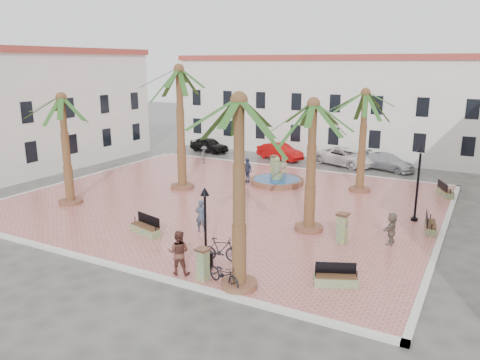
{
  "coord_description": "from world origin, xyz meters",
  "views": [
    {
      "loc": [
        14.64,
        -25.19,
        8.86
      ],
      "look_at": [
        1.0,
        0.0,
        1.6
      ],
      "focal_mm": 35.0,
      "sensor_mm": 36.0,
      "label": 1
    }
  ],
  "objects": [
    {
      "name": "car_white",
      "position": [
        3.6,
        14.63,
        0.76
      ],
      "size": [
        6.03,
        4.28,
        1.53
      ],
      "primitive_type": "imported",
      "rotation": [
        0.0,
        0.0,
        1.22
      ],
      "color": "white",
      "rests_on": "ground"
    },
    {
      "name": "bollard_n",
      "position": [
        -0.33,
        8.13,
        0.92
      ],
      "size": [
        0.54,
        0.54,
        1.48
      ],
      "rotation": [
        0.0,
        0.0,
        -0.03
      ],
      "color": "#7C8E5C",
      "rests_on": "plaza"
    },
    {
      "name": "palm_nw",
      "position": [
        -4.21,
        1.04,
        7.48
      ],
      "size": [
        5.36,
        5.36,
        8.6
      ],
      "color": "brown",
      "rests_on": "plaza"
    },
    {
      "name": "building_north",
      "position": [
        -0.0,
        19.99,
        4.77
      ],
      "size": [
        30.4,
        7.4,
        9.5
      ],
      "color": "white",
      "rests_on": "ground"
    },
    {
      "name": "bench_e",
      "position": [
        12.38,
        0.08,
        0.42
      ],
      "size": [
        0.82,
        1.85,
        0.94
      ],
      "rotation": [
        0.0,
        0.0,
        1.73
      ],
      "color": "#7C8E5C",
      "rests_on": "plaza"
    },
    {
      "name": "pedestrian_fountain_b",
      "position": [
        -0.97,
        4.76,
        1.07
      ],
      "size": [
        1.16,
        0.89,
        1.84
      ],
      "primitive_type": "imported",
      "rotation": [
        0.0,
        0.0,
        -0.47
      ],
      "color": "#2E3751",
      "rests_on": "plaza"
    },
    {
      "name": "kerb_e",
      "position": [
        13.0,
        0.0,
        0.08
      ],
      "size": [
        0.3,
        22.3,
        0.16
      ],
      "primitive_type": "cube",
      "color": "silver",
      "rests_on": "ground"
    },
    {
      "name": "fountain",
      "position": [
        1.18,
        5.36,
        0.42
      ],
      "size": [
        3.89,
        3.89,
        2.01
      ],
      "color": "brown",
      "rests_on": "plaza"
    },
    {
      "name": "car_black",
      "position": [
        -10.28,
        14.28,
        0.73
      ],
      "size": [
        4.56,
        2.57,
        1.46
      ],
      "primitive_type": "imported",
      "rotation": [
        0.0,
        0.0,
        1.37
      ],
      "color": "black",
      "rests_on": "ground"
    },
    {
      "name": "plaza",
      "position": [
        0.0,
        0.0,
        0.07
      ],
      "size": [
        26.0,
        22.0,
        0.15
      ],
      "primitive_type": "cube",
      "color": "#D6766E",
      "rests_on": "ground"
    },
    {
      "name": "pedestrian_east",
      "position": [
        10.89,
        -2.67,
        0.95
      ],
      "size": [
        0.57,
        1.52,
        1.6
      ],
      "primitive_type": "imported",
      "rotation": [
        0.0,
        0.0,
        -1.64
      ],
      "color": "#726558",
      "rests_on": "plaza"
    },
    {
      "name": "palm_e",
      "position": [
        6.65,
        -2.73,
        6.02
      ],
      "size": [
        4.96,
        4.96,
        7.01
      ],
      "color": "brown",
      "rests_on": "plaza"
    },
    {
      "name": "car_silver",
      "position": [
        7.22,
        14.58,
        0.69
      ],
      "size": [
        5.13,
        3.48,
        1.38
      ],
      "primitive_type": "imported",
      "rotation": [
        0.0,
        0.0,
        1.21
      ],
      "color": "#B1B2BA",
      "rests_on": "ground"
    },
    {
      "name": "bench_se",
      "position": [
        9.85,
        -8.3,
        0.41
      ],
      "size": [
        1.8,
        1.19,
        0.91
      ],
      "rotation": [
        0.0,
        0.0,
        0.42
      ],
      "color": "#7C8E5C",
      "rests_on": "plaza"
    },
    {
      "name": "pedestrian_fountain_a",
      "position": [
        0.77,
        7.55,
        0.94
      ],
      "size": [
        0.8,
        0.55,
        1.58
      ],
      "primitive_type": "imported",
      "rotation": [
        0.0,
        0.0,
        0.07
      ],
      "color": "#988666",
      "rests_on": "plaza"
    },
    {
      "name": "bicycle_b",
      "position": [
        4.61,
        -8.48,
        0.71
      ],
      "size": [
        1.92,
        1.16,
        1.12
      ],
      "primitive_type": "imported",
      "rotation": [
        0.0,
        0.0,
        1.94
      ],
      "color": "black",
      "rests_on": "plaza"
    },
    {
      "name": "car_red",
      "position": [
        -2.43,
        14.14,
        0.76
      ],
      "size": [
        4.9,
        3.02,
        1.53
      ],
      "primitive_type": "imported",
      "rotation": [
        0.0,
        0.0,
        1.24
      ],
      "color": "#AF0A0A",
      "rests_on": "ground"
    },
    {
      "name": "palm_sw",
      "position": [
        -8.32,
        -5.35,
        6.0
      ],
      "size": [
        4.79,
        4.79,
        6.96
      ],
      "color": "brown",
      "rests_on": "plaza"
    },
    {
      "name": "kerb_s",
      "position": [
        0.0,
        -11.0,
        0.08
      ],
      "size": [
        26.3,
        0.3,
        0.16
      ],
      "primitive_type": "cube",
      "color": "silver",
      "rests_on": "ground"
    },
    {
      "name": "bicycle_a",
      "position": [
        5.91,
        -10.4,
        0.63
      ],
      "size": [
        1.92,
        1.24,
        0.95
      ],
      "primitive_type": "imported",
      "rotation": [
        0.0,
        0.0,
        1.21
      ],
      "color": "black",
      "rests_on": "plaza"
    },
    {
      "name": "bollard_se",
      "position": [
        4.91,
        -10.4,
        0.87
      ],
      "size": [
        0.55,
        0.55,
        1.39
      ],
      "rotation": [
        0.0,
        0.0,
        -0.13
      ],
      "color": "#7C8E5C",
      "rests_on": "plaza"
    },
    {
      "name": "bench_ne",
      "position": [
        12.38,
        7.76,
        0.42
      ],
      "size": [
        1.27,
        1.89,
        0.96
      ],
      "rotation": [
        0.0,
        0.0,
        2.01
      ],
      "color": "#7C8E5C",
      "rests_on": "plaza"
    },
    {
      "name": "bollard_e",
      "position": [
        8.74,
        -3.73,
        0.95
      ],
      "size": [
        0.61,
        0.61,
        1.55
      ],
      "rotation": [
        0.0,
        0.0,
        -0.11
      ],
      "color": "#7C8E5C",
      "rests_on": "plaza"
    },
    {
      "name": "bench_s",
      "position": [
        -0.57,
        -7.4,
        0.43
      ],
      "size": [
        2.0,
        1.05,
        1.01
      ],
      "rotation": [
        0.0,
        0.0,
        -0.26
      ],
      "color": "#7C8E5C",
      "rests_on": "plaza"
    },
    {
      "name": "lamppost_e",
      "position": [
        11.38,
        1.53,
        3.11
      ],
      "size": [
        0.47,
        0.47,
        4.37
      ],
      "color": "black",
      "rests_on": "plaza"
    },
    {
      "name": "palm_ne",
      "position": [
        7.04,
        6.28,
        6.1
      ],
      "size": [
        4.75,
        4.75,
        7.06
      ],
      "color": "brown",
      "rests_on": "plaza"
    },
    {
      "name": "palm_s",
      "position": [
        6.5,
        -10.23,
        6.7
      ],
      "size": [
        4.79,
        4.79,
        7.69
      ],
      "color": "brown",
      "rests_on": "plaza"
    },
    {
      "name": "ground",
      "position": [
        0.0,
        0.0,
        0.0
      ],
      "size": [
        120.0,
        120.0,
        0.0
      ],
      "primitive_type": "plane",
      "color": "#56544F",
      "rests_on": "ground"
    },
    {
      "name": "litter_bin",
      "position": [
        4.47,
        -9.24,
        0.49
      ],
      "size": [
        0.35,
        0.35,
        0.68
      ],
      "primitive_type": "cylinder",
      "color": "black",
      "rests_on": "plaza"
    },
    {
      "name": "cyclist_a",
      "position": [
        1.75,
        -5.67,
        1.01
      ],
      "size": [
        0.73,
        0.61,
        1.72
      ],
      "primitive_type": "imported",
      "rotation": [
        0.0,
        0.0,
        3.52
      ],
      "color": "#364256",
      "rests_on": "plaza"
    },
    {
      "name": "kerb_n",
      "position": [
        0.0,
        11.0,
        0.08
      ],
      "size": [
        26.3,
        0.3,
        0.16
      ],
      "primitive_type": "cube",
      "color": "silver",
      "rests_on": "ground"
    },
    {
      "name": "kerb_w",
      "position": [
        -13.0,
        0.0,
        0.08
      ],
      "size": [
        0.3,
        22.3,
        0.16
      ],
      "primitive_type": "cube",
      "color": "silver",
      "rests_on": "ground"
    },
    {
      "name": "lamppost_s",
      "position": [
        4.32,
        -9.26,
        2.59
      ],
      "size": [
        0.39,
        0.39,
        3.61
      ],
      "color": "black",
      "rests_on": "plaza"
    },
    {
      "name": "pedestrian_north",
      "position": [
        -7.24,
        8.62,
        0.94
      ],
      "size": [
        0.9,
        1.16,
        1.59
      ],
      "primitive_type": "imported",
      "rotation": [
        0.0,
        0.0,
        1.91
      ],
      "color": "#4B4A4F",
      "rests_on": "plaza"
    },
    {
      "name": "cyclist_b",
      "position": [
        3.71,
        -10.4,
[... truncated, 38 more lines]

